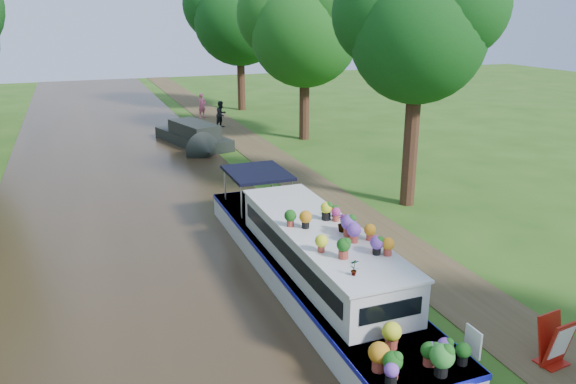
{
  "coord_description": "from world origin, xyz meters",
  "views": [
    {
      "loc": [
        -7.65,
        -14.32,
        7.01
      ],
      "look_at": [
        -1.35,
        2.23,
        1.3
      ],
      "focal_mm": 35.0,
      "sensor_mm": 36.0,
      "label": 1
    }
  ],
  "objects_px": {
    "plant_boat": "(320,265)",
    "sandwich_board": "(555,344)",
    "pedestrian_pink": "(202,105)",
    "pedestrian_dark": "(221,114)",
    "second_boat": "(194,136)"
  },
  "relations": [
    {
      "from": "second_boat",
      "to": "pedestrian_pink",
      "type": "relative_size",
      "value": 4.16
    },
    {
      "from": "plant_boat",
      "to": "sandwich_board",
      "type": "bearing_deg",
      "value": -53.86
    },
    {
      "from": "plant_boat",
      "to": "pedestrian_dark",
      "type": "distance_m",
      "value": 22.48
    },
    {
      "from": "second_boat",
      "to": "sandwich_board",
      "type": "bearing_deg",
      "value": -98.4
    },
    {
      "from": "pedestrian_pink",
      "to": "pedestrian_dark",
      "type": "relative_size",
      "value": 1.0
    },
    {
      "from": "plant_boat",
      "to": "pedestrian_pink",
      "type": "bearing_deg",
      "value": 83.99
    },
    {
      "from": "sandwich_board",
      "to": "plant_boat",
      "type": "bearing_deg",
      "value": 119.05
    },
    {
      "from": "plant_boat",
      "to": "sandwich_board",
      "type": "height_order",
      "value": "plant_boat"
    },
    {
      "from": "plant_boat",
      "to": "pedestrian_dark",
      "type": "height_order",
      "value": "plant_boat"
    },
    {
      "from": "sandwich_board",
      "to": "pedestrian_dark",
      "type": "xyz_separation_m",
      "value": [
        -0.17,
        26.78,
        0.35
      ]
    },
    {
      "from": "pedestrian_dark",
      "to": "pedestrian_pink",
      "type": "bearing_deg",
      "value": 60.6
    },
    {
      "from": "second_boat",
      "to": "sandwich_board",
      "type": "xyz_separation_m",
      "value": [
        2.8,
        -22.5,
        -0.01
      ]
    },
    {
      "from": "pedestrian_pink",
      "to": "sandwich_board",
      "type": "bearing_deg",
      "value": -113.55
    },
    {
      "from": "pedestrian_dark",
      "to": "second_boat",
      "type": "bearing_deg",
      "value": -156.47
    },
    {
      "from": "plant_boat",
      "to": "pedestrian_dark",
      "type": "relative_size",
      "value": 8.12
    }
  ]
}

